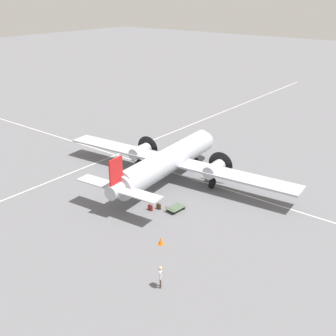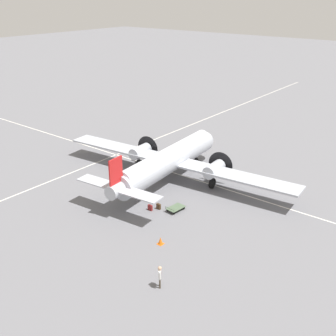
{
  "view_description": "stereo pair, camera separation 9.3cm",
  "coord_description": "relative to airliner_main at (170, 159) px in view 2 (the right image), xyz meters",
  "views": [
    {
      "loc": [
        25.57,
        -32.54,
        19.11
      ],
      "look_at": [
        0.0,
        0.0,
        1.57
      ],
      "focal_mm": 45.0,
      "sensor_mm": 36.0,
      "label": 1
    },
    {
      "loc": [
        25.64,
        -32.48,
        19.11
      ],
      "look_at": [
        0.0,
        0.0,
        1.57
      ],
      "focal_mm": 45.0,
      "sensor_mm": 36.0,
      "label": 2
    }
  ],
  "objects": [
    {
      "name": "ground_plane",
      "position": [
        0.03,
        -0.38,
        -2.43
      ],
      "size": [
        300.0,
        300.0,
        0.0
      ],
      "primitive_type": "plane",
      "color": "slate"
    },
    {
      "name": "apron_line_eastwest",
      "position": [
        0.03,
        1.84,
        -2.43
      ],
      "size": [
        120.0,
        0.16,
        0.01
      ],
      "color": "silver",
      "rests_on": "ground_plane"
    },
    {
      "name": "apron_line_northsouth",
      "position": [
        -10.04,
        -0.38,
        -2.43
      ],
      "size": [
        0.16,
        120.0,
        0.01
      ],
      "color": "silver",
      "rests_on": "ground_plane"
    },
    {
      "name": "airliner_main",
      "position": [
        0.0,
        0.0,
        0.0
      ],
      "size": [
        28.06,
        18.51,
        5.52
      ],
      "rotation": [
        0.0,
        0.0,
        1.66
      ],
      "color": "#ADB2BC",
      "rests_on": "ground_plane"
    },
    {
      "name": "crew_foreground",
      "position": [
        10.49,
        -14.54,
        -1.38
      ],
      "size": [
        0.41,
        0.47,
        1.72
      ],
      "rotation": [
        0.0,
        0.0,
        -0.87
      ],
      "color": "#473D2D",
      "rests_on": "ground_plane"
    },
    {
      "name": "suitcase_near_door",
      "position": [
        2.73,
        -6.51,
        -2.16
      ],
      "size": [
        0.48,
        0.18,
        0.58
      ],
      "color": "maroon",
      "rests_on": "ground_plane"
    },
    {
      "name": "suitcase_upright_spare",
      "position": [
        3.2,
        -5.83,
        -2.16
      ],
      "size": [
        0.44,
        0.19,
        0.58
      ],
      "color": "#47331E",
      "rests_on": "ground_plane"
    },
    {
      "name": "baggage_cart",
      "position": [
        4.64,
        -5.07,
        -2.16
      ],
      "size": [
        1.24,
        1.85,
        0.56
      ],
      "rotation": [
        0.0,
        0.0,
        1.47
      ],
      "color": "#4C6047",
      "rests_on": "ground_plane"
    },
    {
      "name": "traffic_cone",
      "position": [
        7.11,
        -10.34,
        -2.13
      ],
      "size": [
        0.48,
        0.48,
        0.64
      ],
      "color": "orange",
      "rests_on": "ground_plane"
    }
  ]
}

